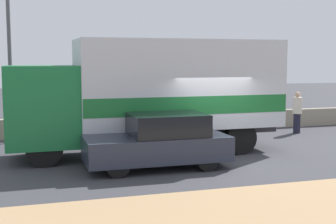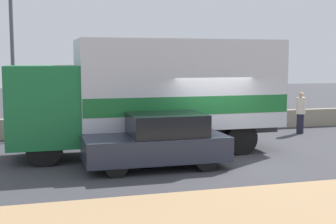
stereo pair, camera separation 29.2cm
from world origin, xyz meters
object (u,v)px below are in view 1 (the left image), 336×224
street_lamp (9,25)px  car_hatchback (160,142)px  pedestrian (297,112)px  box_truck (156,92)px

street_lamp → car_hatchback: size_ratio=1.85×
car_hatchback → street_lamp: bearing=-53.8°
car_hatchback → pedestrian: size_ratio=2.33×
box_truck → pedestrian: 7.17m
street_lamp → pedestrian: street_lamp is taller
car_hatchback → pedestrian: 8.43m
street_lamp → box_truck: size_ratio=0.86×
street_lamp → car_hatchback: (4.06, -5.54, -3.51)m
car_hatchback → pedestrian: pedestrian is taller
pedestrian → car_hatchback: bearing=-148.6°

